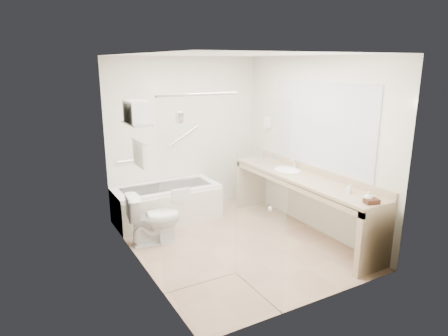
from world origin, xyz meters
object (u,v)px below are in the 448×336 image
toilet (154,219)px  amenity_basket (371,201)px  vanity_counter (302,190)px  bathtub (167,203)px  water_bottle_left (257,153)px

toilet → amenity_basket: amenity_basket is taller
vanity_counter → toilet: 2.11m
vanity_counter → bathtub: bearing=137.6°
bathtub → toilet: toilet is taller
bathtub → vanity_counter: vanity_counter is taller
water_bottle_left → toilet: bearing=-164.9°
toilet → water_bottle_left: size_ratio=4.09×
amenity_basket → water_bottle_left: (0.11, 2.50, 0.05)m
bathtub → water_bottle_left: size_ratio=9.10×
amenity_basket → water_bottle_left: water_bottle_left is taller
amenity_basket → water_bottle_left: 2.50m
vanity_counter → amenity_basket: bearing=-92.1°
bathtub → toilet: 0.83m
bathtub → toilet: bearing=-123.2°
bathtub → vanity_counter: (1.52, -1.39, 0.36)m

